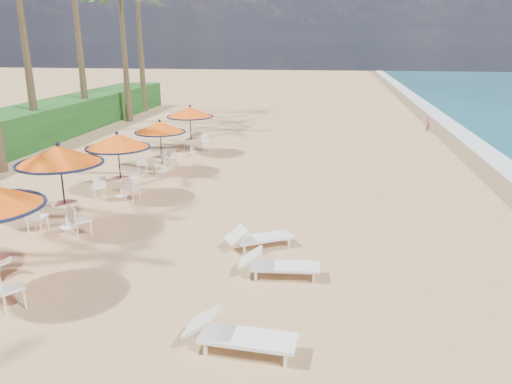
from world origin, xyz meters
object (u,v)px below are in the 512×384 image
Objects in this scene: station_4 at (191,118)px; lounger_near at (237,334)px; station_2 at (118,149)px; lounger_mid at (276,264)px; station_1 at (59,163)px; lounger_far at (257,237)px; station_3 at (159,134)px.

station_4 is 1.14× the size of lounger_near.
lounger_near is at bearing -55.52° from station_2.
station_2 reaches higher than lounger_near.
lounger_near is (5.08, -15.24, -1.34)m from station_4.
station_4 is at bearing 109.10° from lounger_mid.
station_2 is at bearing 134.03° from lounger_mid.
station_1 is at bearing -94.82° from station_4.
station_2 reaches higher than lounger_far.
lounger_far is (5.27, -3.66, -1.36)m from station_2.
station_1 reaches higher than station_4.
station_1 is at bearing -96.45° from station_2.
lounger_far is (5.04, -7.12, -1.26)m from station_3.
lounger_far is (5.62, -0.57, -1.61)m from station_1.
station_2 is at bearing 115.16° from lounger_far.
lounger_mid is at bearing 87.11° from lounger_near.
station_1 is at bearing -94.99° from station_3.
lounger_near reaches higher than lounger_mid.
station_4 is at bearing 85.89° from station_2.
station_4 is 11.85m from lounger_far.
station_1 is 6.83m from lounger_mid.
station_4 reaches higher than station_2.
station_1 is 1.39× the size of lounger_far.
lounger_near is at bearing -40.39° from station_1.
station_3 is 10.47m from lounger_mid.
station_1 is 1.10× the size of station_2.
station_1 is 3.12m from station_2.
station_2 reaches higher than lounger_mid.
station_1 is 1.25× the size of lounger_near.
station_1 is at bearing 156.59° from lounger_mid.
station_3 is 8.82m from lounger_far.
station_3 is (0.57, 6.55, -0.34)m from station_1.
station_1 is 6.58m from station_3.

